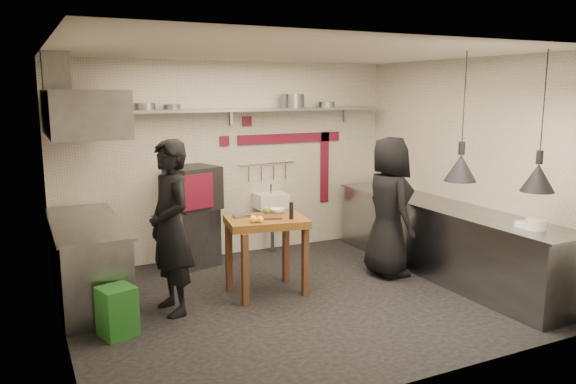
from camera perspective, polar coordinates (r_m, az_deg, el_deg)
name	(u,v)px	position (r m, az deg, el deg)	size (l,w,h in m)	color
floor	(296,299)	(6.64, 0.86, -10.83)	(5.00, 5.00, 0.00)	black
ceiling	(297,52)	(6.21, 0.93, 14.06)	(5.00, 5.00, 0.00)	beige
wall_back	(231,160)	(8.18, -5.81, 3.28)	(5.00, 0.04, 2.80)	beige
wall_front	(418,218)	(4.54, 13.04, -2.63)	(5.00, 0.04, 2.80)	beige
wall_left	(56,199)	(5.61, -22.48, -0.69)	(0.04, 4.20, 2.80)	beige
wall_right	(466,167)	(7.72, 17.67, 2.43)	(0.04, 4.20, 2.80)	beige
red_band_horiz	(290,138)	(8.51, 0.24, 5.50)	(1.70, 0.02, 0.14)	maroon
red_band_vert	(324,167)	(8.84, 3.73, 2.53)	(0.14, 0.02, 1.10)	maroon
red_tile_a	(247,121)	(8.20, -4.18, 7.18)	(0.14, 0.02, 0.14)	maroon
red_tile_b	(225,141)	(8.10, -6.46, 5.19)	(0.14, 0.02, 0.14)	maroon
back_shelf	(235,110)	(7.96, -5.45, 8.29)	(4.60, 0.34, 0.04)	slate
shelf_bracket_left	(91,120)	(7.65, -19.37, 6.93)	(0.04, 0.06, 0.24)	slate
shelf_bracket_mid	(231,117)	(8.10, -5.81, 7.61)	(0.04, 0.06, 0.24)	slate
shelf_bracket_right	(345,114)	(8.94, 5.79, 7.86)	(0.04, 0.06, 0.24)	slate
pan_far_left	(145,106)	(7.60, -14.36, 8.42)	(0.28, 0.28, 0.09)	slate
pan_mid_left	(172,107)	(7.69, -11.70, 8.47)	(0.23, 0.23, 0.07)	slate
stock_pot	(293,101)	(8.32, 0.50, 9.25)	(0.34, 0.34, 0.20)	slate
pan_right	(326,104)	(8.59, 3.88, 8.86)	(0.26, 0.26, 0.08)	slate
oven_stand	(192,237)	(7.87, -9.77, -4.52)	(0.61, 0.55, 0.80)	slate
combi_oven	(193,188)	(7.71, -9.64, 0.43)	(0.61, 0.57, 0.58)	black
oven_door	(198,192)	(7.39, -9.16, 0.02)	(0.47, 0.03, 0.46)	maroon
oven_glass	(199,191)	(7.46, -9.05, 0.11)	(0.34, 0.02, 0.34)	black
hand_sink	(271,201)	(8.32, -1.74, -0.88)	(0.46, 0.34, 0.22)	white
sink_tap	(271,189)	(8.29, -1.75, 0.34)	(0.03, 0.03, 0.14)	slate
sink_drain	(272,230)	(8.38, -1.62, -3.88)	(0.06, 0.06, 0.66)	slate
utensil_rail	(267,163)	(8.36, -2.16, 2.92)	(0.02, 0.02, 0.90)	slate
counter_right	(442,240)	(7.67, 15.39, -4.75)	(0.70, 3.80, 0.90)	slate
counter_right_top	(444,206)	(7.57, 15.55, -1.35)	(0.76, 3.90, 0.03)	slate
plate_stack	(536,224)	(6.54, 23.89, -3.04)	(0.22, 0.22, 0.11)	white
small_bowl_right	(523,224)	(6.63, 22.77, -3.06)	(0.18, 0.18, 0.05)	white
counter_left	(88,262)	(6.88, -19.62, -6.72)	(0.70, 1.90, 0.90)	slate
counter_left_top	(86,223)	(6.76, -19.86, -2.95)	(0.76, 2.00, 0.03)	slate
extractor_hood	(83,113)	(6.61, -20.08, 7.57)	(0.78, 1.60, 0.50)	slate
hood_duct	(56,75)	(6.58, -22.50, 10.90)	(0.28, 0.28, 0.50)	slate
green_bin	(117,311)	(5.89, -16.96, -11.53)	(0.32, 0.32, 0.50)	#1C5A1F
prep_table	(267,256)	(6.69, -2.18, -6.49)	(0.92, 0.64, 0.92)	brown
cutting_board	(268,217)	(6.57, -2.05, -2.55)	(0.32, 0.22, 0.03)	#55311E
pepper_mill	(291,211)	(6.49, 0.34, -1.91)	(0.05, 0.05, 0.20)	black
lemon_a	(253,219)	(6.35, -3.54, -2.77)	(0.09, 0.09, 0.09)	yellow
lemon_b	(260,219)	(6.34, -2.86, -2.80)	(0.08, 0.08, 0.08)	yellow
veg_ball	(266,210)	(6.76, -2.21, -1.86)	(0.10, 0.10, 0.10)	olive
steel_tray	(241,216)	(6.63, -4.78, -2.44)	(0.18, 0.12, 0.03)	slate
bowl	(277,211)	(6.84, -1.10, -1.91)	(0.18, 0.18, 0.06)	white
heat_lamp_near	(463,117)	(6.31, 17.40, 7.25)	(0.35, 0.35, 1.38)	black
heat_lamp_far	(542,122)	(6.32, 24.44, 6.50)	(0.35, 0.35, 1.45)	black
chef_left	(171,228)	(6.14, -11.85, -3.56)	(0.69, 0.45, 1.89)	black
chef_right	(389,207)	(7.37, 10.21, -1.49)	(0.89, 0.58, 1.82)	black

